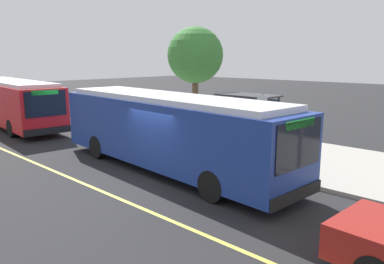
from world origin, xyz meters
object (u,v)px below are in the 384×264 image
(route_sign_post, at_px, (262,120))
(pedestrian_commuter, at_px, (262,140))
(transit_bus_second, at_px, (12,101))
(waiting_bench, at_px, (245,135))
(transit_bus_main, at_px, (168,129))

(route_sign_post, bearing_deg, pedestrian_commuter, 88.55)
(transit_bus_second, bearing_deg, waiting_bench, 20.65)
(pedestrian_commuter, bearing_deg, transit_bus_main, -131.25)
(waiting_bench, height_order, pedestrian_commuter, pedestrian_commuter)
(transit_bus_main, bearing_deg, waiting_bench, 90.52)
(transit_bus_main, distance_m, waiting_bench, 5.27)
(transit_bus_main, relative_size, waiting_bench, 7.32)
(transit_bus_main, bearing_deg, transit_bus_second, -179.01)
(waiting_bench, xyz_separation_m, pedestrian_commuter, (2.53, -2.35, 0.48))
(waiting_bench, xyz_separation_m, route_sign_post, (2.53, -2.46, 1.32))
(route_sign_post, bearing_deg, transit_bus_second, -170.07)
(transit_bus_main, relative_size, pedestrian_commuter, 6.93)
(transit_bus_main, height_order, transit_bus_second, same)
(waiting_bench, bearing_deg, pedestrian_commuter, -42.85)
(transit_bus_second, distance_m, pedestrian_commuter, 17.20)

